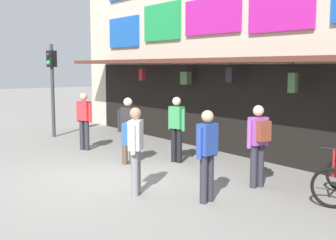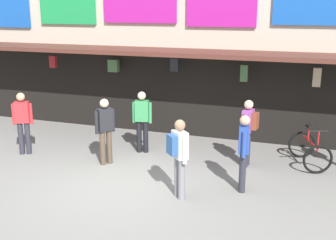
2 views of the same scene
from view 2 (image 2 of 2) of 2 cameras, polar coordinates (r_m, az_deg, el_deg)
ground_plane at (r=9.62m, az=-5.87°, el=-8.54°), size 80.00×80.00×0.00m
shopfront at (r=13.08m, az=2.36°, el=15.67°), size 18.00×2.60×8.00m
bicycle_parked at (r=11.04m, az=18.64°, el=-3.92°), size 1.09×1.34×1.05m
pedestrian_in_red at (r=11.27m, az=-3.54°, el=0.20°), size 0.52×0.30×1.68m
pedestrian_in_yellow at (r=8.54m, az=1.45°, el=-4.50°), size 0.47×0.47×1.68m
pedestrian_in_black at (r=11.75m, az=-19.09°, el=0.01°), size 0.49×0.35×1.68m
pedestrian_in_blue at (r=9.03m, az=10.21°, el=-3.88°), size 0.28×0.52×1.68m
pedestrian_in_green at (r=10.43m, az=10.86°, el=-1.08°), size 0.39×0.53×1.68m
pedestrian_in_purple at (r=10.52m, az=-8.58°, el=-0.84°), size 0.47×0.48×1.68m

